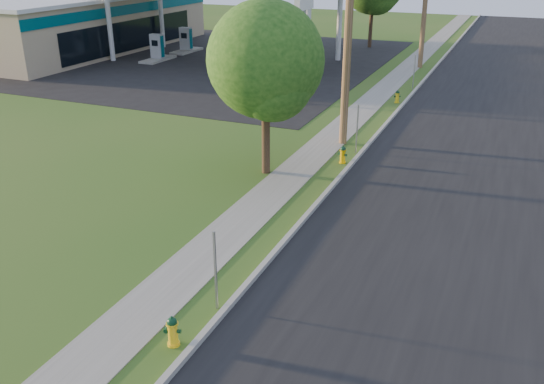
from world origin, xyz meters
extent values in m
cube|color=black|center=(4.50, 10.00, 0.01)|extent=(8.00, 120.00, 0.02)
cube|color=#A09E92|center=(0.50, 10.00, 0.07)|extent=(0.15, 120.00, 0.15)
cube|color=gray|center=(-1.25, 10.00, 0.01)|extent=(1.50, 120.00, 0.03)
cube|color=black|center=(-16.00, 32.00, 0.01)|extent=(26.00, 28.00, 0.02)
cylinder|color=brown|center=(-0.60, 17.00, 4.90)|extent=(0.32, 0.32, 9.80)
cube|color=gray|center=(0.25, 4.20, 1.00)|extent=(0.05, 0.04, 2.00)
cube|color=gray|center=(0.25, 16.00, 1.00)|extent=(0.05, 0.04, 2.00)
cube|color=gray|center=(0.25, 28.20, 1.00)|extent=(0.05, 0.04, 2.00)
cylinder|color=silver|center=(-21.50, 28.70, 2.75)|extent=(0.36, 0.36, 5.50)
cylinder|color=silver|center=(-21.50, 35.30, 2.75)|extent=(0.36, 0.36, 5.50)
cylinder|color=silver|center=(-6.50, 28.70, 2.75)|extent=(0.36, 0.36, 5.50)
cylinder|color=silver|center=(-6.50, 35.30, 2.75)|extent=(0.36, 0.36, 5.50)
cube|color=#A09E92|center=(-18.50, 30.00, 0.09)|extent=(1.20, 3.20, 0.18)
cube|color=#9EA0A3|center=(-18.50, 30.00, 1.05)|extent=(0.90, 0.50, 1.70)
cube|color=#005360|center=(-18.50, 30.00, 1.05)|extent=(0.94, 0.40, 1.50)
cube|color=black|center=(-18.50, 29.73, 1.30)|extent=(0.50, 0.02, 0.40)
cube|color=#A09E92|center=(-9.50, 30.00, 0.09)|extent=(1.20, 3.20, 0.18)
cube|color=#9EA0A3|center=(-9.50, 30.00, 1.05)|extent=(0.90, 0.50, 1.70)
cube|color=#005360|center=(-9.50, 30.00, 1.05)|extent=(0.94, 0.40, 1.50)
cube|color=black|center=(-9.50, 29.73, 1.30)|extent=(0.50, 0.02, 0.40)
cube|color=#A09E92|center=(-18.50, 34.00, 0.09)|extent=(1.20, 3.20, 0.18)
cube|color=#9EA0A3|center=(-18.50, 34.00, 1.05)|extent=(0.90, 0.50, 1.70)
cube|color=#005360|center=(-18.50, 34.00, 1.05)|extent=(0.94, 0.40, 1.50)
cube|color=black|center=(-18.50, 33.73, 1.30)|extent=(0.50, 0.02, 0.40)
cube|color=#A09E92|center=(-9.50, 34.00, 0.09)|extent=(1.20, 3.20, 0.18)
cube|color=#9EA0A3|center=(-9.50, 34.00, 1.05)|extent=(0.90, 0.50, 1.70)
cube|color=#005360|center=(-9.50, 34.00, 1.05)|extent=(0.94, 0.40, 1.50)
cube|color=black|center=(-9.50, 33.73, 1.30)|extent=(0.50, 0.02, 0.40)
cube|color=tan|center=(-27.00, 32.00, 2.00)|extent=(10.00, 22.00, 4.00)
cube|color=#005360|center=(-21.98, 32.00, 3.30)|extent=(0.06, 22.00, 0.70)
cube|color=black|center=(-21.97, 32.00, 1.40)|extent=(0.06, 16.06, 2.20)
cylinder|color=gray|center=(-4.50, 22.50, 2.50)|extent=(0.24, 0.24, 5.00)
cylinder|color=#332217|center=(-2.22, 12.61, 1.59)|extent=(0.30, 0.30, 3.18)
sphere|color=#1D4A14|center=(-2.22, 12.61, 4.13)|extent=(4.07, 4.07, 4.07)
sphere|color=#1D4A14|center=(-1.82, 12.31, 3.50)|extent=(2.80, 2.80, 2.80)
cylinder|color=#332217|center=(-5.86, 41.97, 1.96)|extent=(0.30, 0.30, 3.93)
cylinder|color=#332217|center=(-31.39, 41.24, 1.80)|extent=(0.30, 0.30, 3.61)
cylinder|color=yellow|center=(0.03, 2.68, 0.03)|extent=(0.27, 0.27, 0.06)
cylinder|color=yellow|center=(0.03, 2.68, 0.29)|extent=(0.21, 0.21, 0.57)
cylinder|color=yellow|center=(0.03, 2.68, 0.53)|extent=(0.27, 0.27, 0.04)
sphere|color=#0C371B|center=(0.03, 2.68, 0.57)|extent=(0.22, 0.22, 0.22)
cylinder|color=#0C371B|center=(0.03, 2.68, 0.68)|extent=(0.05, 0.05, 0.06)
cylinder|color=#0C371B|center=(0.06, 2.55, 0.36)|extent=(0.13, 0.13, 0.10)
cylinder|color=#0C371B|center=(-0.10, 2.65, 0.36)|extent=(0.11, 0.10, 0.09)
cylinder|color=#0C371B|center=(0.16, 2.71, 0.36)|extent=(0.11, 0.10, 0.09)
cylinder|color=#EAAE04|center=(0.09, 14.70, 0.03)|extent=(0.26, 0.26, 0.06)
cylinder|color=#EAAE04|center=(0.09, 14.70, 0.28)|extent=(0.20, 0.20, 0.56)
cylinder|color=#EAAE04|center=(0.09, 14.70, 0.52)|extent=(0.26, 0.26, 0.04)
sphere|color=#0E331F|center=(0.09, 14.70, 0.56)|extent=(0.21, 0.21, 0.21)
cylinder|color=#0E331F|center=(0.09, 14.70, 0.67)|extent=(0.05, 0.05, 0.06)
cylinder|color=#0E331F|center=(0.04, 14.58, 0.35)|extent=(0.13, 0.14, 0.10)
cylinder|color=#0E331F|center=(-0.04, 14.74, 0.35)|extent=(0.12, 0.11, 0.08)
cylinder|color=#0E331F|center=(0.21, 14.65, 0.35)|extent=(0.12, 0.11, 0.08)
cylinder|color=yellow|center=(0.07, 24.75, 0.03)|extent=(0.25, 0.25, 0.05)
cylinder|color=yellow|center=(0.07, 24.75, 0.27)|extent=(0.20, 0.20, 0.54)
cylinder|color=yellow|center=(0.07, 24.75, 0.51)|extent=(0.25, 0.25, 0.04)
sphere|color=black|center=(0.07, 24.75, 0.54)|extent=(0.21, 0.21, 0.21)
cylinder|color=black|center=(0.07, 24.75, 0.65)|extent=(0.05, 0.05, 0.05)
cylinder|color=black|center=(0.10, 24.63, 0.35)|extent=(0.13, 0.13, 0.10)
cylinder|color=black|center=(-0.06, 24.72, 0.35)|extent=(0.11, 0.10, 0.08)
cylinder|color=black|center=(0.19, 24.79, 0.35)|extent=(0.11, 0.10, 0.08)
imported|color=silver|center=(-9.46, 30.83, 0.71)|extent=(4.47, 2.80, 1.42)
camera|label=1|loc=(5.83, -5.56, 7.74)|focal=38.00mm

